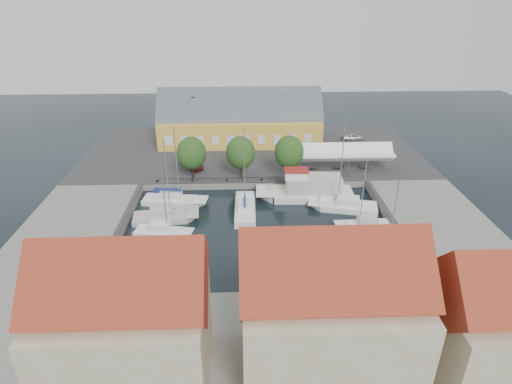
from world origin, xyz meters
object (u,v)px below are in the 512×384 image
tent_canopy (346,153)px  east_boat_a (345,207)px  launch_sw (127,275)px  launch_nw (166,193)px  car_red (191,163)px  west_boat_a (174,201)px  trawler (308,191)px  west_boat_b (164,218)px  east_boat_c (390,250)px  car_silver (353,137)px  warehouse (237,122)px  east_boat_b (364,227)px  center_sailboat (245,211)px  west_boat_c (162,234)px

tent_canopy → east_boat_a: size_ratio=1.11×
launch_sw → launch_nw: bearing=86.6°
car_red → west_boat_a: size_ratio=0.41×
trawler → launch_nw: 19.99m
tent_canopy → west_boat_b: size_ratio=1.25×
tent_canopy → east_boat_a: east_boat_a is taller
east_boat_a → east_boat_c: (2.77, -10.26, -0.00)m
car_silver → trawler: 23.49m
warehouse → east_boat_b: warehouse is taller
tent_canopy → car_red: tent_canopy is taller
launch_nw → warehouse: bearing=62.7°
trawler → west_boat_b: 19.74m
warehouse → center_sailboat: 25.81m
trawler → east_boat_a: bearing=-38.0°
car_silver → car_red: (-28.00, -11.75, 0.15)m
warehouse → trawler: bearing=-65.2°
center_sailboat → west_boat_c: bearing=-152.6°
east_boat_c → center_sailboat: bearing=149.0°
launch_nw → car_red: bearing=67.2°
car_red → west_boat_a: bearing=-133.5°
car_silver → launch_nw: 36.22m
west_boat_c → west_boat_a: bearing=88.6°
trawler → car_red: bearing=152.1°
warehouse → launch_nw: 22.26m
west_boat_b → center_sailboat: bearing=7.4°
warehouse → car_red: (-7.05, -12.41, -2.64)m
launch_sw → east_boat_a: bearing=27.9°
tent_canopy → launch_nw: bearing=-168.2°
west_boat_c → launch_nw: (-1.26, 11.14, -0.17)m
center_sailboat → east_boat_c: bearing=-31.0°
east_boat_a → launch_nw: (-24.19, 5.32, -0.17)m
car_silver → west_boat_b: bearing=128.4°
warehouse → east_boat_a: (14.19, -24.73, -4.17)m
car_red → west_boat_b: 14.60m
east_boat_b → car_red: bearing=142.0°
east_boat_a → car_silver: bearing=74.3°
east_boat_a → launch_sw: 28.64m
car_silver → launch_sw: bearing=136.9°
car_silver → west_boat_b: 39.83m
launch_sw → launch_nw: (1.11, 18.74, -0.00)m
tent_canopy → east_boat_c: east_boat_c is taller
warehouse → east_boat_b: size_ratio=2.99×
trawler → launch_nw: bearing=174.4°
west_boat_b → launch_nw: 7.43m
car_silver → center_sailboat: center_sailboat is taller
car_silver → west_boat_c: 42.15m
east_boat_a → west_boat_b: 23.37m
launch_sw → car_silver: bearing=49.5°
car_silver → east_boat_b: (-5.54, -29.33, -1.38)m
car_silver → launch_nw: size_ratio=0.89×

